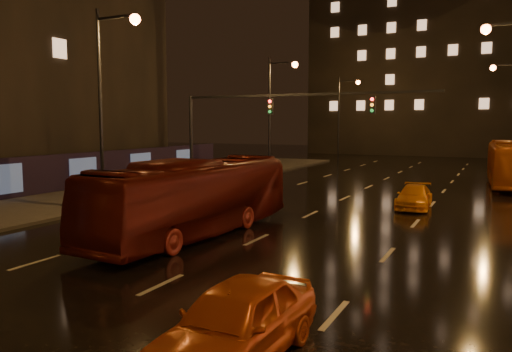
# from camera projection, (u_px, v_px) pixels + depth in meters

# --- Properties ---
(ground) EXTENTS (140.00, 140.00, 0.00)m
(ground) POSITION_uv_depth(u_px,v_px,m) (335.00, 203.00, 28.12)
(ground) COLOR black
(ground) RESTS_ON ground
(sidewalk_left) EXTENTS (7.00, 70.00, 0.15)m
(sidewalk_left) POSITION_uv_depth(u_px,v_px,m) (90.00, 198.00, 29.60)
(sidewalk_left) COLOR #38332D
(sidewalk_left) RESTS_ON ground
(building_distant) EXTENTS (44.00, 16.00, 36.00)m
(building_distant) POSITION_uv_depth(u_px,v_px,m) (474.00, 28.00, 70.83)
(building_distant) COLOR black
(building_distant) RESTS_ON ground
(hoarding_left) EXTENTS (0.30, 46.00, 2.50)m
(hoarding_left) POSITION_uv_depth(u_px,v_px,m) (2.00, 180.00, 28.43)
(hoarding_left) COLOR black
(hoarding_left) RESTS_ON ground
(traffic_signal) EXTENTS (15.31, 0.32, 6.20)m
(traffic_signal) POSITION_uv_depth(u_px,v_px,m) (254.00, 119.00, 29.85)
(traffic_signal) COLOR black
(traffic_signal) RESTS_ON ground
(bus_red) EXTENTS (3.09, 11.10, 3.06)m
(bus_red) POSITION_uv_depth(u_px,v_px,m) (195.00, 197.00, 19.84)
(bus_red) COLOR #57130C
(bus_red) RESTS_ON ground
(bus_curb) EXTENTS (3.38, 11.83, 3.26)m
(bus_curb) POSITION_uv_depth(u_px,v_px,m) (512.00, 164.00, 35.39)
(bus_curb) COLOR #A44410
(bus_curb) RESTS_ON ground
(taxi_near) EXTENTS (1.99, 4.52, 1.51)m
(taxi_near) POSITION_uv_depth(u_px,v_px,m) (236.00, 322.00, 9.34)
(taxi_near) COLOR #C04812
(taxi_near) RESTS_ON ground
(taxi_far) EXTENTS (1.90, 4.20, 1.19)m
(taxi_far) POSITION_uv_depth(u_px,v_px,m) (414.00, 197.00, 26.41)
(taxi_far) COLOR orange
(taxi_far) RESTS_ON ground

